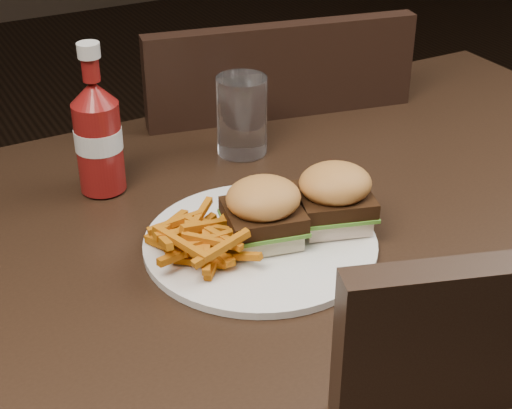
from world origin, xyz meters
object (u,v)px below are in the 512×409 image
dining_table (299,253)px  ketchup_bottle (99,147)px  tumbler (242,115)px  chair_far (246,228)px  plate (260,243)px

dining_table → ketchup_bottle: (-0.16, 0.22, 0.08)m
ketchup_bottle → tumbler: 0.20m
dining_table → tumbler: bearing=78.8°
dining_table → ketchup_bottle: bearing=126.3°
dining_table → chair_far: bearing=68.8°
ketchup_bottle → dining_table: bearing=-53.7°
chair_far → ketchup_bottle: ketchup_bottle is taller
tumbler → plate: bearing=-112.8°
dining_table → ketchup_bottle: 0.28m
dining_table → plate: 0.05m
dining_table → tumbler: 0.24m
dining_table → chair_far: (0.19, 0.50, -0.30)m
tumbler → ketchup_bottle: bearing=-176.9°
dining_table → ketchup_bottle: ketchup_bottle is taller
plate → tumbler: (0.09, 0.22, 0.05)m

